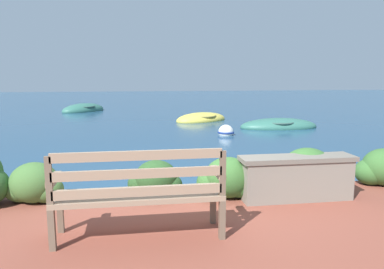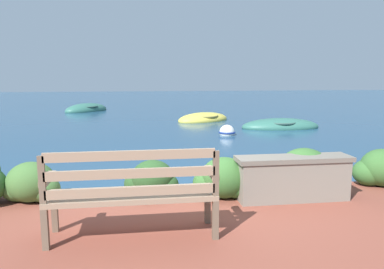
{
  "view_description": "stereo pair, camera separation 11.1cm",
  "coord_description": "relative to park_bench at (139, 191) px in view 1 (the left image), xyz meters",
  "views": [
    {
      "loc": [
        -0.69,
        -5.15,
        1.84
      ],
      "look_at": [
        0.71,
        3.57,
        0.44
      ],
      "focal_mm": 35.0,
      "sensor_mm": 36.0,
      "label": 1
    },
    {
      "loc": [
        -0.58,
        -5.17,
        1.84
      ],
      "look_at": [
        0.71,
        3.57,
        0.44
      ],
      "focal_mm": 35.0,
      "sensor_mm": 36.0,
      "label": 2
    }
  ],
  "objects": [
    {
      "name": "ground_plane",
      "position": [
        0.64,
        1.55,
        -0.71
      ],
      "size": [
        80.0,
        80.0,
        0.0
      ],
      "color": "navy"
    },
    {
      "name": "park_bench",
      "position": [
        0.0,
        0.0,
        0.0
      ],
      "size": [
        1.69,
        0.48,
        0.93
      ],
      "rotation": [
        0.0,
        0.0,
        -0.06
      ],
      "color": "brown",
      "rests_on": "patio_terrace"
    },
    {
      "name": "stone_wall",
      "position": [
        2.06,
        0.87,
        -0.19
      ],
      "size": [
        1.52,
        0.39,
        0.58
      ],
      "color": "gray",
      "rests_on": "patio_terrace"
    },
    {
      "name": "hedge_clump_left",
      "position": [
        -1.32,
        1.3,
        -0.26
      ],
      "size": [
        0.77,
        0.55,
        0.52
      ],
      "color": "#426B33",
      "rests_on": "patio_terrace"
    },
    {
      "name": "hedge_clump_centre",
      "position": [
        0.24,
        1.29,
        -0.27
      ],
      "size": [
        0.73,
        0.53,
        0.5
      ],
      "color": "#284C23",
      "rests_on": "patio_terrace"
    },
    {
      "name": "hedge_clump_right",
      "position": [
        1.18,
        1.1,
        -0.25
      ],
      "size": [
        0.8,
        0.58,
        0.55
      ],
      "color": "#38662D",
      "rests_on": "patio_terrace"
    },
    {
      "name": "hedge_clump_far_right",
      "position": [
        2.3,
        1.1,
        -0.21
      ],
      "size": [
        0.94,
        0.68,
        0.64
      ],
      "color": "#38662D",
      "rests_on": "patio_terrace"
    },
    {
      "name": "hedge_clump_extra",
      "position": [
        3.62,
        1.3,
        -0.25
      ],
      "size": [
        0.81,
        0.58,
        0.55
      ],
      "color": "#38662D",
      "rests_on": "patio_terrace"
    },
    {
      "name": "rowboat_nearest",
      "position": [
        5.06,
        8.88,
        -0.65
      ],
      "size": [
        2.81,
        1.27,
        0.62
      ],
      "rotation": [
        0.0,
        0.0,
        6.25
      ],
      "color": "#336B5B",
      "rests_on": "ground_plane"
    },
    {
      "name": "rowboat_mid",
      "position": [
        2.74,
        11.43,
        -0.65
      ],
      "size": [
        2.69,
        2.27,
        0.6
      ],
      "rotation": [
        0.0,
        0.0,
        0.52
      ],
      "color": "#DBC64C",
      "rests_on": "ground_plane"
    },
    {
      "name": "rowboat_far",
      "position": [
        -2.57,
        16.42,
        -0.64
      ],
      "size": [
        2.6,
        2.67,
        0.73
      ],
      "rotation": [
        0.0,
        0.0,
        0.82
      ],
      "color": "#336B5B",
      "rests_on": "ground_plane"
    },
    {
      "name": "mooring_buoy",
      "position": [
        2.83,
        7.65,
        -0.62
      ],
      "size": [
        0.53,
        0.53,
        0.48
      ],
      "color": "white",
      "rests_on": "ground_plane"
    }
  ]
}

